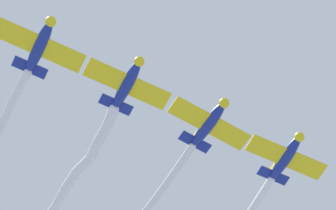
{
  "coord_description": "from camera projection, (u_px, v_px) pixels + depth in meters",
  "views": [
    {
      "loc": [
        -21.35,
        26.05,
        4.51
      ],
      "look_at": [
        -3.49,
        1.88,
        58.57
      ],
      "focal_mm": 76.29,
      "sensor_mm": 36.0,
      "label": 1
    }
  ],
  "objects": [
    {
      "name": "airplane_lead",
      "position": [
        40.0,
        45.0,
        58.95
      ],
      "size": [
        5.94,
        7.62,
        1.93
      ],
      "rotation": [
        0.0,
        0.0,
        2.67
      ],
      "color": "navy"
    },
    {
      "name": "airplane_right_wing",
      "position": [
        209.0,
        123.0,
        62.59
      ],
      "size": [
        5.98,
        7.75,
        1.93
      ],
      "rotation": [
        0.0,
        0.0,
        2.75
      ],
      "color": "navy"
    },
    {
      "name": "smoke_trail_left_wing",
      "position": [
        80.0,
        168.0,
        66.63
      ],
      "size": [
        15.14,
        7.83,
        3.49
      ],
      "color": "white"
    },
    {
      "name": "airplane_slot",
      "position": [
        286.0,
        157.0,
        64.66
      ],
      "size": [
        5.92,
        7.59,
        1.93
      ],
      "rotation": [
        0.0,
        0.0,
        2.66
      ],
      "color": "navy"
    },
    {
      "name": "airplane_left_wing",
      "position": [
        127.0,
        84.0,
        61.03
      ],
      "size": [
        5.94,
        7.62,
        1.93
      ],
      "rotation": [
        0.0,
        0.0,
        2.67
      ],
      "color": "navy"
    }
  ]
}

